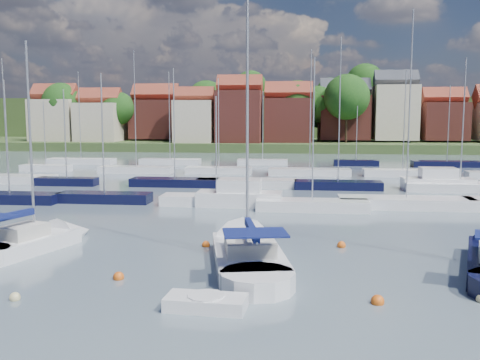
# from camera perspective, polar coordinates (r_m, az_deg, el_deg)

# --- Properties ---
(ground) EXTENTS (260.00, 260.00, 0.00)m
(ground) POSITION_cam_1_polar(r_m,az_deg,el_deg) (63.83, 6.76, 0.14)
(ground) COLOR #4E5C6A
(ground) RESTS_ON ground
(sailboat_left) EXTENTS (4.97, 9.33, 12.40)m
(sailboat_left) POSITION_cam_1_polar(r_m,az_deg,el_deg) (32.51, -20.48, -6.15)
(sailboat_left) COLOR white
(sailboat_left) RESTS_ON ground
(sailboat_centre) EXTENTS (5.65, 12.80, 16.80)m
(sailboat_centre) POSITION_cam_1_polar(r_m,az_deg,el_deg) (28.53, 0.55, -7.55)
(sailboat_centre) COLOR white
(sailboat_centre) RESTS_ON ground
(tender) EXTENTS (3.21, 1.64, 0.68)m
(tender) POSITION_cam_1_polar(r_m,az_deg,el_deg) (21.25, -3.66, -12.95)
(tender) COLOR white
(tender) RESTS_ON ground
(buoy_b) EXTENTS (0.44, 0.44, 0.44)m
(buoy_b) POSITION_cam_1_polar(r_m,az_deg,el_deg) (24.10, -22.87, -11.71)
(buoy_b) COLOR beige
(buoy_b) RESTS_ON ground
(buoy_c) EXTENTS (0.51, 0.51, 0.51)m
(buoy_c) POSITION_cam_1_polar(r_m,az_deg,el_deg) (25.54, -12.82, -10.28)
(buoy_c) COLOR #D85914
(buoy_c) RESTS_ON ground
(buoy_d) EXTENTS (0.54, 0.54, 0.54)m
(buoy_d) POSITION_cam_1_polar(r_m,az_deg,el_deg) (22.55, 14.45, -12.67)
(buoy_d) COLOR #D85914
(buoy_d) RESTS_ON ground
(buoy_e) EXTENTS (0.49, 0.49, 0.49)m
(buoy_e) POSITION_cam_1_polar(r_m,az_deg,el_deg) (31.23, 10.77, -7.05)
(buoy_e) COLOR #D85914
(buoy_e) RESTS_ON ground
(buoy_g) EXTENTS (0.46, 0.46, 0.46)m
(buoy_g) POSITION_cam_1_polar(r_m,az_deg,el_deg) (30.90, -3.65, -7.10)
(buoy_g) COLOR #D85914
(buoy_g) RESTS_ON ground
(marina_field) EXTENTS (79.62, 41.41, 15.93)m
(marina_field) POSITION_cam_1_polar(r_m,az_deg,el_deg) (59.00, 8.63, -0.02)
(marina_field) COLOR white
(marina_field) RESTS_ON ground
(far_shore_town) EXTENTS (212.46, 90.00, 22.27)m
(far_shore_town) POSITION_cam_1_polar(r_m,az_deg,el_deg) (156.10, 7.50, 5.80)
(far_shore_town) COLOR #3C5229
(far_shore_town) RESTS_ON ground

